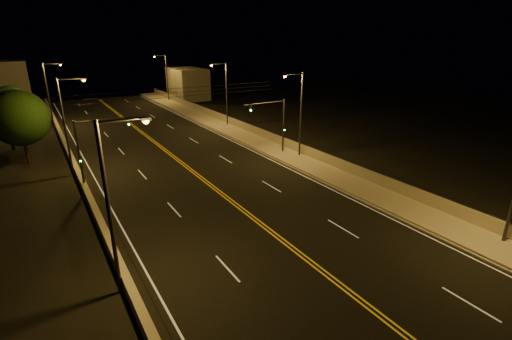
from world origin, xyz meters
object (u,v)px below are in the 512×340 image
streetlight_3 (165,75)px  tree_2 (12,103)px  streetlight_6 (50,91)px  tree_0 (19,118)px  traffic_signal_right (276,121)px  traffic_signal_left (91,146)px  streetlight_2 (225,90)px  streetlight_5 (67,121)px  streetlight_4 (113,198)px  tree_1 (7,117)px  streetlight_1 (299,110)px

streetlight_3 → tree_2: 29.94m
streetlight_6 → tree_0: size_ratio=1.20×
streetlight_3 → traffic_signal_right: size_ratio=1.48×
traffic_signal_right → traffic_signal_left: bearing=180.0°
streetlight_2 → streetlight_5: size_ratio=1.00×
streetlight_4 → streetlight_6: 42.60m
traffic_signal_left → tree_0: bearing=114.0°
streetlight_4 → traffic_signal_right: (19.93, 15.36, -1.38)m
streetlight_2 → traffic_signal_left: bearing=-143.0°
tree_0 → streetlight_6: bearing=76.7°
streetlight_2 → streetlight_4: bearing=-125.0°
streetlight_3 → tree_1: (-26.63, -23.82, -1.40)m
streetlight_1 → streetlight_6: same height
streetlight_2 → streetlight_6: bearing=150.9°
streetlight_2 → traffic_signal_left: streetlight_2 is taller
streetlight_5 → streetlight_2: bearing=26.0°
streetlight_1 → tree_0: size_ratio=1.20×
streetlight_4 → traffic_signal_left: 15.46m
tree_1 → streetlight_4: bearing=-81.1°
streetlight_1 → traffic_signal_right: 2.86m
streetlight_6 → traffic_signal_right: bearing=-53.8°
tree_1 → streetlight_3: bearing=41.8°
traffic_signal_right → tree_0: 26.22m
streetlight_3 → streetlight_6: bearing=-146.3°
streetlight_3 → streetlight_1: bearing=-90.0°
streetlight_6 → tree_2: bearing=-179.1°
streetlight_3 → streetlight_4: (-21.44, -56.89, 0.00)m
streetlight_4 → tree_0: streetlight_4 is taller
streetlight_3 → tree_1: size_ratio=1.48×
streetlight_6 → traffic_signal_left: bearing=-87.7°
streetlight_6 → tree_1: size_ratio=1.48×
streetlight_2 → streetlight_5: (-21.44, -10.44, 0.00)m
traffic_signal_right → tree_0: (-23.75, 11.08, 0.91)m
streetlight_5 → tree_0: bearing=121.6°
streetlight_2 → traffic_signal_left: (-20.33, -15.31, -1.38)m
tree_2 → streetlight_2: bearing=-24.3°
streetlight_6 → streetlight_5: bearing=-90.0°
streetlight_2 → traffic_signal_right: size_ratio=1.48×
streetlight_4 → traffic_signal_right: streetlight_4 is taller
streetlight_3 → traffic_signal_right: (-1.51, -41.53, -1.38)m
streetlight_4 → streetlight_6: same height
streetlight_4 → tree_2: size_ratio=1.42×
tree_0 → streetlight_5: bearing=-58.4°
streetlight_2 → streetlight_3: same height
streetlight_2 → traffic_signal_right: bearing=-95.6°
tree_2 → tree_1: bearing=-92.4°
streetlight_1 → traffic_signal_left: size_ratio=1.48×
streetlight_4 → traffic_signal_left: streetlight_4 is taller
streetlight_4 → tree_0: 26.72m
streetlight_3 → streetlight_4: same height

